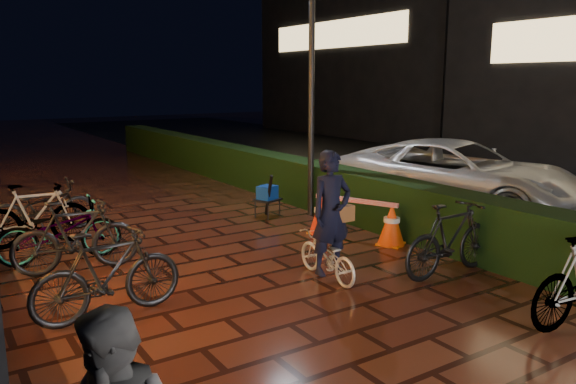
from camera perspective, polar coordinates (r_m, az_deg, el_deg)
ground at (r=6.59m, az=7.11°, el=-13.83°), size 80.00×80.00×0.00m
asphalt_road at (r=16.28m, az=20.15°, el=0.72°), size 11.00×60.00×0.01m
hedge at (r=14.63m, az=-3.16°, el=2.26°), size 0.70×20.00×1.00m
van at (r=12.76m, az=16.78°, el=1.66°), size 3.98×5.94×1.51m
lamp_post_hedge at (r=11.57m, az=2.39°, el=10.17°), size 0.44×0.12×4.67m
cyclist at (r=7.90m, az=4.19°, el=-4.17°), size 0.68×1.31×1.86m
traffic_barrier at (r=10.08m, az=6.86°, el=-2.70°), size 1.10×1.79×0.74m
cart_assembly at (r=11.55m, az=-2.10°, el=-0.24°), size 0.62×0.67×0.95m
parked_bikes_storefront at (r=9.47m, az=-22.16°, el=-3.44°), size 2.12×5.15×1.09m
parked_bikes_hedge at (r=7.87m, az=21.74°, el=-6.13°), size 1.85×2.61×1.09m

